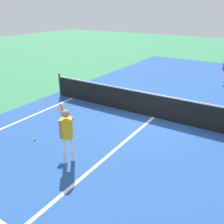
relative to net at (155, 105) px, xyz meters
name	(u,v)px	position (x,y,z in m)	size (l,w,h in m)	color
ground_plane	(154,117)	(0.00, 0.00, -0.49)	(60.00, 60.00, 0.00)	#337F51
court_surface_inbounds	(154,117)	(0.00, 0.00, -0.49)	(10.62, 24.40, 0.00)	#234C93
line_center_service	(109,155)	(0.00, -3.20, -0.49)	(0.10, 6.40, 0.01)	white
net	(155,105)	(0.00, 0.00, 0.00)	(9.84, 0.09, 1.07)	#33383D
player_near	(67,130)	(-0.78, -4.02, 0.46)	(0.99, 0.84, 1.55)	white
tennis_ball_mid_court	(35,139)	(-2.49, -3.75, -0.46)	(0.07, 0.07, 0.07)	#CCE033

